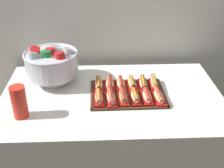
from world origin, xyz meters
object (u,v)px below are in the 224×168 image
object	(u,v)px
hot_dog_4	(147,97)
cup_stack	(19,102)
buffet_table	(112,140)
hot_dog_3	(135,97)
hot_dog_10	(143,84)
hot_dog_0	(99,98)
hot_dog_7	(110,84)
punch_bowl	(51,63)
hot_dog_5	(159,96)
hot_dog_8	(121,84)
hot_dog_9	(132,84)
hot_dog_11	(154,83)
hot_dog_2	(123,97)
hot_dog_1	(111,97)
hot_dog_6	(98,85)
serving_tray	(128,94)

from	to	relation	value
hot_dog_4	cup_stack	bearing A→B (deg)	-170.12
hot_dog_4	buffet_table	bearing A→B (deg)	158.89
hot_dog_3	hot_dog_10	xyz separation A→B (m)	(0.07, 0.17, -0.00)
hot_dog_0	hot_dog_7	size ratio (longest dim) A/B	0.98
punch_bowl	hot_dog_10	bearing A→B (deg)	-9.65
hot_dog_3	hot_dog_4	distance (m)	0.08
buffet_table	cup_stack	xyz separation A→B (m)	(-0.53, -0.21, 0.48)
hot_dog_5	hot_dog_10	distance (m)	0.18
hot_dog_8	hot_dog_9	size ratio (longest dim) A/B	0.98
hot_dog_10	hot_dog_11	world-z (taller)	hot_dog_11
hot_dog_10	hot_dog_4	bearing A→B (deg)	-89.35
buffet_table	hot_dog_4	world-z (taller)	hot_dog_4
hot_dog_2	hot_dog_4	bearing A→B (deg)	0.65
hot_dog_1	hot_dog_8	distance (m)	0.18
hot_dog_3	hot_dog_4	bearing A→B (deg)	0.65
hot_dog_11	cup_stack	world-z (taller)	cup_stack
hot_dog_2	hot_dog_6	size ratio (longest dim) A/B	0.95
hot_dog_9	hot_dog_11	xyz separation A→B (m)	(0.15, 0.00, 0.00)
hot_dog_1	cup_stack	world-z (taller)	cup_stack
hot_dog_2	hot_dog_4	xyz separation A→B (m)	(0.15, 0.00, -0.00)
hot_dog_2	hot_dog_9	world-z (taller)	hot_dog_2
hot_dog_5	hot_dog_9	world-z (taller)	hot_dog_9
hot_dog_2	hot_dog_9	size ratio (longest dim) A/B	0.97
hot_dog_7	hot_dog_0	bearing A→B (deg)	-113.79
hot_dog_8	hot_dog_2	bearing A→B (deg)	-89.35
serving_tray	hot_dog_1	xyz separation A→B (m)	(-0.11, -0.08, 0.03)
hot_dog_0	hot_dog_5	distance (m)	0.38
cup_stack	hot_dog_11	bearing A→B (deg)	19.84
hot_dog_10	punch_bowl	world-z (taller)	punch_bowl
hot_dog_0	hot_dog_5	bearing A→B (deg)	0.65
hot_dog_8	hot_dog_9	distance (m)	0.08
hot_dog_0	hot_dog_7	world-z (taller)	hot_dog_7
hot_dog_1	hot_dog_2	size ratio (longest dim) A/B	1.15
hot_dog_3	cup_stack	world-z (taller)	cup_stack
hot_dog_1	hot_dog_6	distance (m)	0.18
buffet_table	hot_dog_7	bearing A→B (deg)	96.98
serving_tray	hot_dog_6	world-z (taller)	hot_dog_6
buffet_table	hot_dog_3	world-z (taller)	hot_dog_3
hot_dog_3	hot_dog_5	distance (m)	0.15
hot_dog_1	hot_dog_5	world-z (taller)	hot_dog_1
hot_dog_0	hot_dog_4	size ratio (longest dim) A/B	1.00
hot_dog_6	hot_dog_11	size ratio (longest dim) A/B	0.96
buffet_table	hot_dog_6	size ratio (longest dim) A/B	8.39
hot_dog_1	hot_dog_7	size ratio (longest dim) A/B	1.12
punch_bowl	hot_dog_8	bearing A→B (deg)	-12.87
hot_dog_5	hot_dog_6	size ratio (longest dim) A/B	1.09
hot_dog_5	hot_dog_9	bearing A→B (deg)	132.93
hot_dog_4	hot_dog_11	distance (m)	0.18
hot_dog_9	hot_dog_10	distance (m)	0.08
punch_bowl	cup_stack	size ratio (longest dim) A/B	1.87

